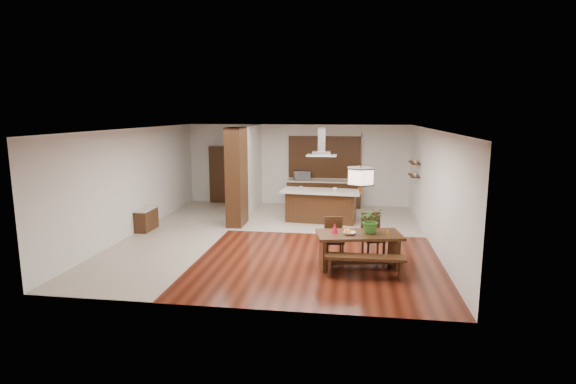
# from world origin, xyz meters

# --- Properties ---
(room_shell) EXTENTS (9.00, 9.04, 2.92)m
(room_shell) POSITION_xyz_m (0.00, 0.00, 2.06)
(room_shell) COLOR #38130A
(room_shell) RESTS_ON ground
(tile_hallway) EXTENTS (2.50, 9.00, 0.01)m
(tile_hallway) POSITION_xyz_m (-2.75, 0.00, 0.01)
(tile_hallway) COLOR #C0B1A0
(tile_hallway) RESTS_ON ground
(tile_kitchen) EXTENTS (5.50, 4.00, 0.01)m
(tile_kitchen) POSITION_xyz_m (1.25, 2.50, 0.01)
(tile_kitchen) COLOR #C0B1A0
(tile_kitchen) RESTS_ON ground
(soffit_band) EXTENTS (8.00, 9.00, 0.02)m
(soffit_band) POSITION_xyz_m (0.00, 0.00, 2.88)
(soffit_band) COLOR #391B0E
(soffit_band) RESTS_ON room_shell
(partition_pier) EXTENTS (0.45, 1.00, 2.90)m
(partition_pier) POSITION_xyz_m (-1.40, 1.20, 1.45)
(partition_pier) COLOR black
(partition_pier) RESTS_ON ground
(partition_stub) EXTENTS (0.18, 2.40, 2.90)m
(partition_stub) POSITION_xyz_m (-1.40, 3.30, 1.45)
(partition_stub) COLOR silver
(partition_stub) RESTS_ON ground
(hallway_console) EXTENTS (0.37, 0.88, 0.63)m
(hallway_console) POSITION_xyz_m (-3.81, 0.20, 0.32)
(hallway_console) COLOR black
(hallway_console) RESTS_ON ground
(hallway_doorway) EXTENTS (1.10, 0.20, 2.10)m
(hallway_doorway) POSITION_xyz_m (-2.70, 4.40, 1.05)
(hallway_doorway) COLOR black
(hallway_doorway) RESTS_ON ground
(rear_counter) EXTENTS (2.60, 0.62, 0.95)m
(rear_counter) POSITION_xyz_m (1.00, 4.20, 0.48)
(rear_counter) COLOR black
(rear_counter) RESTS_ON ground
(kitchen_window) EXTENTS (2.60, 0.08, 1.50)m
(kitchen_window) POSITION_xyz_m (1.00, 4.46, 1.75)
(kitchen_window) COLOR #9C5E2E
(kitchen_window) RESTS_ON room_shell
(shelf_lower) EXTENTS (0.26, 0.90, 0.04)m
(shelf_lower) POSITION_xyz_m (3.87, 2.60, 1.40)
(shelf_lower) COLOR black
(shelf_lower) RESTS_ON room_shell
(shelf_upper) EXTENTS (0.26, 0.90, 0.04)m
(shelf_upper) POSITION_xyz_m (3.87, 2.60, 1.80)
(shelf_upper) COLOR black
(shelf_upper) RESTS_ON room_shell
(dining_table) EXTENTS (1.94, 1.22, 0.75)m
(dining_table) POSITION_xyz_m (2.14, -2.07, 0.55)
(dining_table) COLOR black
(dining_table) RESTS_ON ground
(dining_bench) EXTENTS (1.64, 0.37, 0.46)m
(dining_bench) POSITION_xyz_m (2.26, -2.70, 0.23)
(dining_bench) COLOR black
(dining_bench) RESTS_ON ground
(dining_chair_left) EXTENTS (0.49, 0.49, 0.95)m
(dining_chair_left) POSITION_xyz_m (1.60, -1.61, 0.48)
(dining_chair_left) COLOR black
(dining_chair_left) RESTS_ON ground
(dining_chair_right) EXTENTS (0.58, 0.58, 1.04)m
(dining_chair_right) POSITION_xyz_m (2.48, -1.44, 0.52)
(dining_chair_right) COLOR black
(dining_chair_right) RESTS_ON ground
(pendant_lantern) EXTENTS (0.64, 0.64, 1.31)m
(pendant_lantern) POSITION_xyz_m (2.14, -2.07, 2.25)
(pendant_lantern) COLOR #FCE4C1
(pendant_lantern) RESTS_ON room_shell
(foliage_plant) EXTENTS (0.57, 0.52, 0.57)m
(foliage_plant) POSITION_xyz_m (2.39, -2.00, 1.03)
(foliage_plant) COLOR #306822
(foliage_plant) RESTS_ON dining_table
(fruit_bowl) EXTENTS (0.30, 0.30, 0.06)m
(fruit_bowl) POSITION_xyz_m (1.94, -2.19, 0.78)
(fruit_bowl) COLOR beige
(fruit_bowl) RESTS_ON dining_table
(napkin_cone) EXTENTS (0.18, 0.18, 0.22)m
(napkin_cone) POSITION_xyz_m (1.62, -2.10, 0.86)
(napkin_cone) COLOR red
(napkin_cone) RESTS_ON dining_table
(gold_ornament) EXTENTS (0.08, 0.08, 0.09)m
(gold_ornament) POSITION_xyz_m (2.74, -2.07, 0.80)
(gold_ornament) COLOR gold
(gold_ornament) RESTS_ON dining_table
(kitchen_island) EXTENTS (2.48, 1.26, 0.99)m
(kitchen_island) POSITION_xyz_m (1.05, 1.93, 0.51)
(kitchen_island) COLOR black
(kitchen_island) RESTS_ON ground
(range_hood) EXTENTS (0.90, 0.55, 0.87)m
(range_hood) POSITION_xyz_m (1.05, 1.93, 2.46)
(range_hood) COLOR silver
(range_hood) RESTS_ON room_shell
(island_cup) EXTENTS (0.16, 0.16, 0.10)m
(island_cup) POSITION_xyz_m (1.47, 1.85, 1.04)
(island_cup) COLOR white
(island_cup) RESTS_ON kitchen_island
(microwave) EXTENTS (0.65, 0.54, 0.31)m
(microwave) POSITION_xyz_m (0.20, 4.24, 1.10)
(microwave) COLOR #B3B4BA
(microwave) RESTS_ON rear_counter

